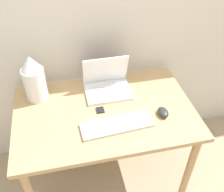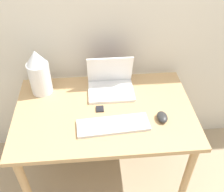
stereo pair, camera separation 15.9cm
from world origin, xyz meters
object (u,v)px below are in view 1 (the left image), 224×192
(laptop, at_px, (107,84))
(vase, at_px, (34,79))
(keyboard, at_px, (117,125))
(mouse, at_px, (163,112))
(mp3_player, at_px, (100,110))

(laptop, relative_size, vase, 0.96)
(vase, bearing_deg, keyboard, -39.08)
(laptop, relative_size, keyboard, 0.70)
(mouse, relative_size, vase, 0.30)
(mp3_player, bearing_deg, mouse, -17.69)
(keyboard, distance_m, vase, 0.59)
(keyboard, xyz_separation_m, mouse, (0.30, 0.03, 0.01))
(laptop, distance_m, mouse, 0.42)
(vase, bearing_deg, mp3_player, -29.69)
(mp3_player, bearing_deg, keyboard, -64.57)
(keyboard, bearing_deg, mouse, 5.95)
(laptop, distance_m, keyboard, 0.34)
(mouse, distance_m, mp3_player, 0.39)
(laptop, bearing_deg, vase, 177.00)
(keyboard, relative_size, mouse, 4.59)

